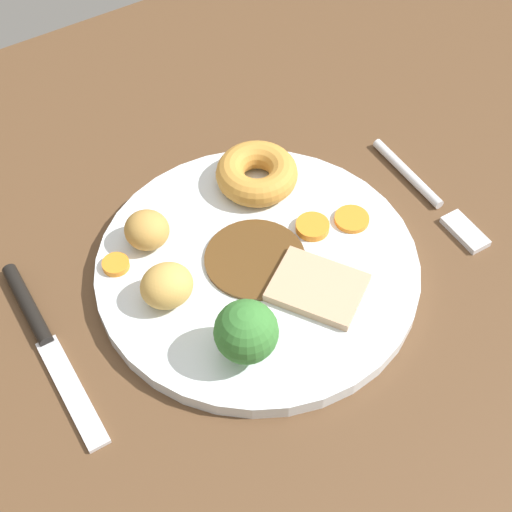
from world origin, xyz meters
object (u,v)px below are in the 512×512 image
at_px(broccoli_floret, 246,332).
at_px(yorkshire_pudding, 257,173).
at_px(carrot_coin_front, 116,265).
at_px(knife, 43,335).
at_px(roast_potato_right, 167,286).
at_px(carrot_coin_side, 352,219).
at_px(dinner_plate, 256,269).
at_px(meat_slice_main, 318,287).
at_px(roast_potato_left, 147,230).
at_px(carrot_coin_back, 312,227).
at_px(fork, 430,196).

bearing_deg(broccoli_floret, yorkshire_pudding, -124.61).
distance_m(carrot_coin_front, knife, 0.08).
xyz_separation_m(roast_potato_right, carrot_coin_front, (0.02, -0.05, -0.01)).
distance_m(carrot_coin_side, broccoli_floret, 0.16).
bearing_deg(dinner_plate, roast_potato_right, -5.36).
height_order(meat_slice_main, carrot_coin_side, meat_slice_main).
bearing_deg(meat_slice_main, yorkshire_pudding, -99.82).
height_order(carrot_coin_front, broccoli_floret, broccoli_floret).
bearing_deg(roast_potato_right, meat_slice_main, 151.61).
bearing_deg(roast_potato_left, knife, 16.40).
height_order(dinner_plate, meat_slice_main, meat_slice_main).
distance_m(roast_potato_right, carrot_coin_back, 0.14).
bearing_deg(carrot_coin_side, yorkshire_pudding, -60.60).
relative_size(carrot_coin_back, fork, 0.19).
height_order(yorkshire_pudding, broccoli_floret, broccoli_floret).
distance_m(yorkshire_pudding, roast_potato_left, 0.11).
bearing_deg(fork, yorkshire_pudding, -123.41).
bearing_deg(dinner_plate, meat_slice_main, 118.83).
bearing_deg(carrot_coin_front, broccoli_floret, 110.50).
bearing_deg(roast_potato_right, carrot_coin_back, 179.41).
bearing_deg(fork, meat_slice_main, -75.11).
distance_m(carrot_coin_front, carrot_coin_back, 0.17).
bearing_deg(carrot_coin_front, dinner_plate, 149.56).
bearing_deg(roast_potato_left, dinner_plate, 133.64).
height_order(dinner_plate, carrot_coin_front, carrot_coin_front).
height_order(dinner_plate, broccoli_floret, broccoli_floret).
xyz_separation_m(yorkshire_pudding, carrot_coin_front, (0.15, 0.02, -0.01)).
relative_size(carrot_coin_back, broccoli_floret, 0.54).
height_order(yorkshire_pudding, roast_potato_left, roast_potato_left).
bearing_deg(dinner_plate, carrot_coin_front, -30.44).
bearing_deg(fork, carrot_coin_front, -103.19).
bearing_deg(dinner_plate, yorkshire_pudding, -122.52).
relative_size(carrot_coin_front, carrot_coin_back, 0.78).
bearing_deg(carrot_coin_front, meat_slice_main, 139.58).
relative_size(roast_potato_right, broccoli_floret, 0.79).
bearing_deg(yorkshire_pudding, carrot_coin_side, 119.40).
xyz_separation_m(dinner_plate, fork, (-0.18, 0.01, -0.00)).
height_order(roast_potato_right, knife, roast_potato_right).
distance_m(roast_potato_right, broccoli_floret, 0.08).
distance_m(meat_slice_main, carrot_coin_front, 0.17).
bearing_deg(knife, carrot_coin_side, 82.50).
height_order(dinner_plate, carrot_coin_side, carrot_coin_side).
bearing_deg(dinner_plate, carrot_coin_side, 177.43).
bearing_deg(carrot_coin_back, meat_slice_main, 58.88).
bearing_deg(carrot_coin_front, yorkshire_pudding, -172.86).
bearing_deg(knife, carrot_coin_front, 107.84).
distance_m(dinner_plate, knife, 0.18).
bearing_deg(fork, broccoli_floret, -75.09).
bearing_deg(roast_potato_left, meat_slice_main, 128.07).
bearing_deg(roast_potato_right, broccoli_floret, 108.83).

